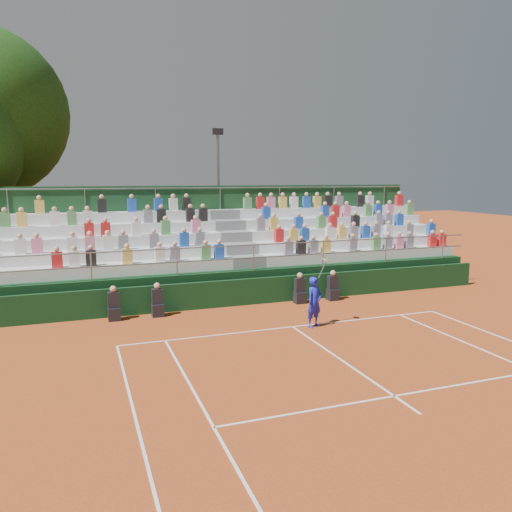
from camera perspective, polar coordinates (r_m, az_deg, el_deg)
name	(u,v)px	position (r m, az deg, el deg)	size (l,w,h in m)	color
ground	(293,327)	(16.29, 4.22, -8.08)	(90.00, 90.00, 0.00)	#A9471C
courtside_wall	(259,291)	(19.03, 0.31, -4.00)	(20.00, 0.15, 1.00)	black
line_officials	(232,297)	(18.25, -2.78, -4.66)	(8.69, 0.40, 1.19)	black
grandstand	(234,262)	(21.93, -2.56, -0.71)	(20.00, 5.20, 4.40)	black
tennis_player	(314,302)	(16.16, 6.70, -5.23)	(0.88, 0.58, 2.22)	#1923C1
floodlight_mast	(218,184)	(29.04, -4.33, 8.25)	(0.60, 0.25, 7.52)	gray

